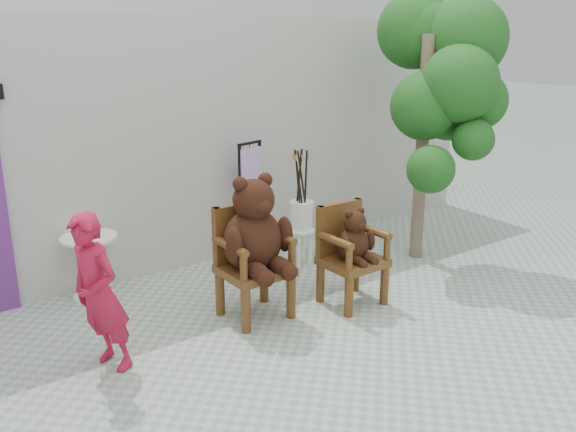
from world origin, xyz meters
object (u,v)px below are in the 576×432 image
object	(u,v)px
display_stand	(251,215)
stool_bucket	(301,215)
person	(99,294)
chair_big	(254,239)
tree	(444,69)
chair_small	(351,245)
cafe_table	(91,259)

from	to	relation	value
display_stand	stool_bucket	bearing A→B (deg)	-68.28
display_stand	stool_bucket	world-z (taller)	display_stand
person	stool_bucket	xyz separation A→B (m)	(2.90, 1.03, -0.07)
person	display_stand	size ratio (longest dim) A/B	0.94
person	display_stand	distance (m)	2.96
chair_big	tree	bearing A→B (deg)	3.96
chair_small	tree	xyz separation A→B (m)	(1.90, 0.51, 1.73)
chair_small	cafe_table	size ratio (longest dim) A/B	1.51
person	display_stand	bearing A→B (deg)	103.70
chair_big	cafe_table	size ratio (longest dim) A/B	2.10
person	stool_bucket	distance (m)	3.08
chair_small	display_stand	xyz separation A→B (m)	(-0.13, 1.75, -0.05)
person	display_stand	world-z (taller)	display_stand
cafe_table	tree	bearing A→B (deg)	-16.78
chair_small	tree	bearing A→B (deg)	15.09
person	stool_bucket	bearing A→B (deg)	91.16
person	cafe_table	xyz separation A→B (m)	(0.44, 1.57, -0.27)
cafe_table	display_stand	distance (m)	2.07
display_stand	stool_bucket	size ratio (longest dim) A/B	1.04
person	stool_bucket	size ratio (longest dim) A/B	0.98
chair_small	person	world-z (taller)	person
cafe_table	tree	distance (m)	4.70
person	cafe_table	world-z (taller)	person
stool_bucket	cafe_table	bearing A→B (deg)	167.45
person	cafe_table	size ratio (longest dim) A/B	2.02
chair_big	display_stand	xyz separation A→B (m)	(0.89, 1.43, -0.24)
cafe_table	stool_bucket	world-z (taller)	stool_bucket
stool_bucket	tree	distance (m)	2.48
tree	chair_small	bearing A→B (deg)	-164.91
stool_bucket	display_stand	bearing A→B (deg)	125.62
chair_big	chair_small	size ratio (longest dim) A/B	1.39
cafe_table	stool_bucket	xyz separation A→B (m)	(2.46, -0.55, 0.20)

